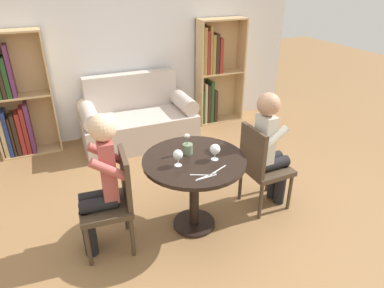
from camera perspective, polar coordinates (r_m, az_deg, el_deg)
ground_plane at (r=3.40m, az=0.34°, el=-13.21°), size 16.00×16.00×0.00m
back_wall at (r=4.97m, az=-11.24°, el=16.72°), size 5.20×0.05×2.70m
round_table at (r=3.06m, az=0.37°, el=-4.90°), size 0.91×0.91×0.73m
couch at (r=4.86m, az=-9.01°, el=3.86°), size 1.53×0.80×0.92m
bookshelf_left at (r=4.87m, az=-27.48°, el=6.21°), size 0.73×0.28×1.58m
bookshelf_right at (r=5.37m, az=3.58°, el=11.61°), size 0.73×0.28×1.58m
chair_left at (r=2.96m, az=-12.99°, el=-8.84°), size 0.45×0.45×0.90m
chair_right at (r=3.43m, az=11.47°, el=-3.34°), size 0.44×0.44×0.90m
person_left at (r=2.86m, az=-15.10°, el=-6.02°), size 0.44×0.36×1.25m
person_right at (r=3.40m, az=12.89°, el=-0.47°), size 0.43×0.35×1.22m
wine_glass_left at (r=2.84m, az=-2.37°, el=-1.87°), size 0.09×0.09×0.15m
wine_glass_right at (r=2.93m, az=3.86°, el=-0.96°), size 0.09×0.09×0.15m
flower_vase at (r=3.04m, az=-0.74°, el=-0.47°), size 0.09×0.09×0.20m
knife_left_setting at (r=2.83m, az=4.48°, el=-4.28°), size 0.18×0.09×0.00m
fork_left_setting at (r=2.74m, az=2.45°, el=-5.36°), size 0.19×0.04×0.00m
knife_right_setting at (r=2.75m, az=1.64°, el=-5.18°), size 0.18×0.09×0.00m
fork_right_setting at (r=2.72m, az=2.37°, el=-5.59°), size 0.19×0.02×0.00m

